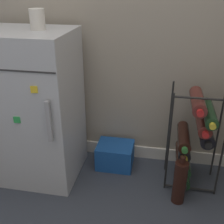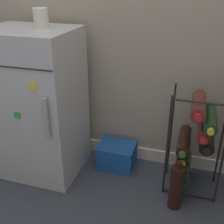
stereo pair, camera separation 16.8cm
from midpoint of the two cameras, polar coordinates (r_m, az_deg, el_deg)
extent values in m
plane|color=#333842|center=(1.67, -2.26, -20.08)|extent=(14.00, 14.00, 0.00)
cube|color=silver|center=(2.10, 3.28, -7.59)|extent=(6.80, 0.01, 0.09)
cube|color=#B7BABF|center=(1.82, -12.75, 1.51)|extent=(0.55, 0.44, 0.94)
cube|color=#2D2D2D|center=(1.54, -17.90, 8.70)|extent=(0.54, 0.00, 0.01)
cube|color=#9E9EA3|center=(1.52, -10.16, -1.41)|extent=(0.02, 0.02, 0.24)
cube|color=yellow|center=(1.49, -12.75, 5.02)|extent=(0.04, 0.01, 0.04)
cube|color=green|center=(1.62, -15.93, -0.68)|extent=(0.04, 0.01, 0.04)
cylinder|color=black|center=(1.65, 14.03, -7.13)|extent=(0.01, 0.01, 0.64)
cylinder|color=black|center=(1.68, 24.36, -8.35)|extent=(0.01, 0.01, 0.64)
cylinder|color=black|center=(1.82, 14.49, -3.99)|extent=(0.01, 0.01, 0.64)
cylinder|color=black|center=(1.84, 23.84, -5.15)|extent=(0.01, 0.01, 0.64)
cylinder|color=black|center=(1.84, 17.83, -15.64)|extent=(0.30, 0.01, 0.01)
cylinder|color=black|center=(1.52, 20.84, 1.73)|extent=(0.30, 0.01, 0.01)
cylinder|color=#19381E|center=(1.87, 16.81, -12.32)|extent=(0.08, 0.30, 0.08)
cylinder|color=black|center=(1.75, 16.62, -15.55)|extent=(0.04, 0.02, 0.04)
cylinder|color=#19381E|center=(1.83, 17.04, -10.47)|extent=(0.08, 0.27, 0.08)
cylinder|color=black|center=(1.71, 16.89, -13.33)|extent=(0.04, 0.02, 0.04)
cylinder|color=black|center=(1.81, 16.73, -9.38)|extent=(0.08, 0.26, 0.08)
cylinder|color=#2D7033|center=(1.69, 16.56, -12.09)|extent=(0.04, 0.02, 0.04)
cylinder|color=black|center=(1.77, 17.12, -7.59)|extent=(0.07, 0.25, 0.07)
cylinder|color=gold|center=(1.65, 16.99, -10.16)|extent=(0.03, 0.02, 0.03)
cylinder|color=black|center=(1.73, 17.17, -5.68)|extent=(0.07, 0.28, 0.07)
cylinder|color=#2D7033|center=(1.61, 17.03, -8.39)|extent=(0.03, 0.02, 0.03)
cylinder|color=black|center=(1.72, 21.38, -5.02)|extent=(0.08, 0.25, 0.08)
cylinder|color=black|center=(1.60, 21.58, -7.47)|extent=(0.04, 0.02, 0.04)
cylinder|color=#56231E|center=(1.69, 20.92, -2.94)|extent=(0.08, 0.27, 0.08)
cylinder|color=red|center=(1.56, 21.10, -5.40)|extent=(0.04, 0.02, 0.04)
cylinder|color=#19381E|center=(1.67, 22.13, -1.19)|extent=(0.07, 0.29, 0.07)
cylinder|color=gold|center=(1.52, 22.43, -3.79)|extent=(0.03, 0.02, 0.03)
cylinder|color=#56231E|center=(1.63, 20.04, 1.27)|extent=(0.08, 0.29, 0.08)
cylinder|color=red|center=(1.49, 20.15, -1.12)|extent=(0.04, 0.02, 0.04)
cube|color=#194C9E|center=(1.97, 3.47, -8.83)|extent=(0.24, 0.20, 0.17)
cylinder|color=silver|center=(1.65, -11.34, 18.16)|extent=(0.08, 0.08, 0.11)
cylinder|color=black|center=(1.68, 15.80, -14.62)|extent=(0.08, 0.08, 0.27)
cylinder|color=black|center=(1.59, 16.47, -10.31)|extent=(0.03, 0.03, 0.04)
camera|label=1|loc=(0.08, -87.14, 1.38)|focal=45.00mm
camera|label=2|loc=(0.08, 92.86, -1.38)|focal=45.00mm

